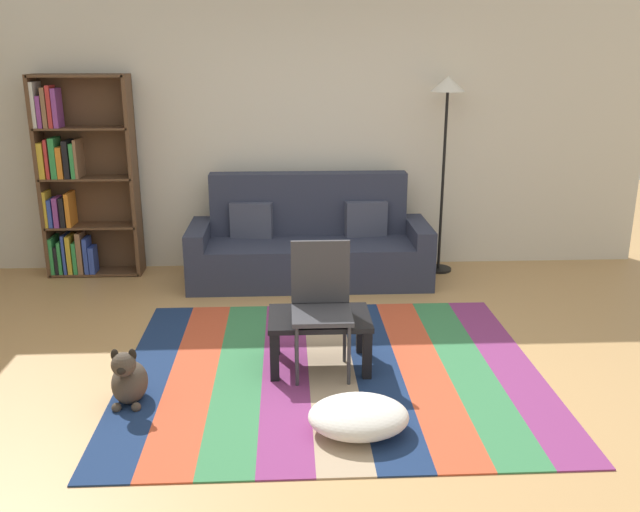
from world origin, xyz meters
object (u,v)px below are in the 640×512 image
at_px(pouf, 359,416).
at_px(folding_chair, 321,297).
at_px(bookshelf, 77,184).
at_px(standing_lamp, 447,110).
at_px(couch, 309,246).
at_px(coffee_table, 319,325).
at_px(dog, 129,380).
at_px(tv_remote, 331,311).

relative_size(pouf, folding_chair, 0.65).
distance_m(bookshelf, standing_lamp, 3.60).
height_order(couch, folding_chair, couch).
height_order(coffee_table, dog, dog).
xyz_separation_m(standing_lamp, folding_chair, (-1.30, -2.14, -1.05)).
height_order(pouf, dog, dog).
bearing_deg(folding_chair, coffee_table, 159.62).
bearing_deg(dog, tv_remote, 21.83).
distance_m(bookshelf, dog, 2.92).
xyz_separation_m(coffee_table, tv_remote, (0.08, 0.07, 0.08)).
bearing_deg(bookshelf, coffee_table, -44.49).
height_order(bookshelf, folding_chair, bookshelf).
relative_size(bookshelf, folding_chair, 2.13).
xyz_separation_m(bookshelf, dog, (1.01, -2.64, -0.74)).
height_order(couch, coffee_table, couch).
relative_size(coffee_table, folding_chair, 0.78).
distance_m(tv_remote, folding_chair, 0.19).
bearing_deg(standing_lamp, couch, -171.04).
height_order(coffee_table, standing_lamp, standing_lamp).
bearing_deg(standing_lamp, bookshelf, 178.73).
relative_size(couch, folding_chair, 2.51).
distance_m(bookshelf, tv_remote, 3.17).
bearing_deg(folding_chair, dog, -105.53).
height_order(dog, folding_chair, folding_chair).
relative_size(coffee_table, dog, 1.76).
height_order(bookshelf, standing_lamp, bookshelf).
bearing_deg(tv_remote, dog, -123.93).
bearing_deg(pouf, coffee_table, 101.94).
relative_size(couch, standing_lamp, 1.19).
bearing_deg(tv_remote, bookshelf, 171.67).
height_order(couch, standing_lamp, standing_lamp).
bearing_deg(couch, bookshelf, 172.70).
relative_size(pouf, tv_remote, 3.90).
distance_m(pouf, tv_remote, 0.98).
xyz_separation_m(pouf, tv_remote, (-0.10, 0.93, 0.29)).
height_order(coffee_table, tv_remote, tv_remote).
height_order(coffee_table, folding_chair, folding_chair).
bearing_deg(dog, bookshelf, 110.97).
height_order(bookshelf, coffee_table, bookshelf).
relative_size(couch, dog, 5.69).
bearing_deg(tv_remote, folding_chair, -90.90).
bearing_deg(coffee_table, folding_chair, -76.08).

